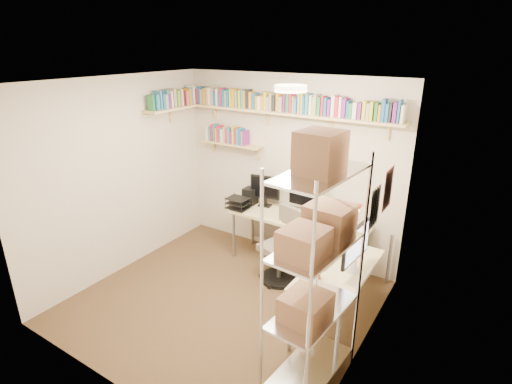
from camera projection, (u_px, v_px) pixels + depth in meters
ground at (224, 301)px, 4.69m from camera, size 3.20×3.20×0.00m
room_shell at (220, 176)px, 4.15m from camera, size 3.24×3.04×2.52m
wall_shelves at (254, 110)px, 5.22m from camera, size 3.12×1.09×0.80m
corner_desk at (299, 227)px, 4.96m from camera, size 2.18×1.81×1.23m
office_chair at (283, 251)px, 5.02m from camera, size 0.53×0.53×0.95m
wire_rack at (316, 244)px, 3.07m from camera, size 0.51×0.93×2.28m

